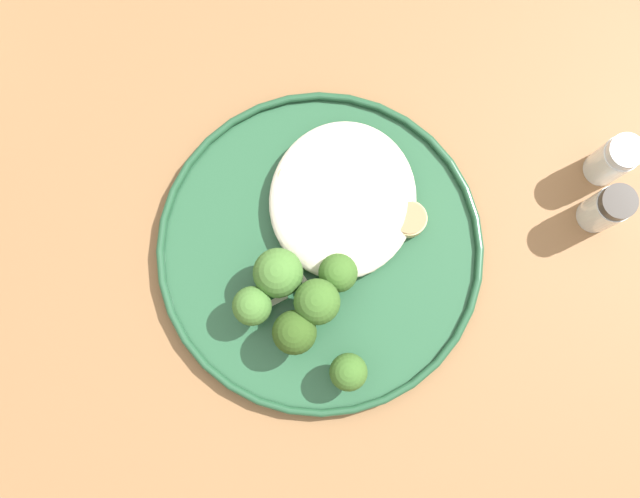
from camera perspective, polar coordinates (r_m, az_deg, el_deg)
ground at (r=1.46m, az=-1.06°, el=-3.43°), size 6.00×6.00×0.00m
wooden_dining_table at (r=0.81m, az=-1.91°, el=0.46°), size 1.40×1.00×0.74m
dinner_plate at (r=0.72m, az=0.00°, el=-0.13°), size 0.29×0.29×0.02m
noodle_bed at (r=0.71m, az=1.61°, el=3.52°), size 0.14×0.13×0.03m
seared_scallop_half_hidden at (r=0.71m, az=-1.75°, el=2.54°), size 0.02×0.02×0.01m
seared_scallop_tilted_round at (r=0.72m, az=2.97°, el=5.75°), size 0.03×0.03×0.01m
seared_scallop_large_seared at (r=0.72m, az=-2.08°, el=4.98°), size 0.02×0.02×0.02m
seared_scallop_tiny_bay at (r=0.71m, az=1.58°, el=3.40°), size 0.03×0.03×0.02m
seared_scallop_center_golden at (r=0.71m, az=6.29°, el=2.09°), size 0.03×0.03×0.02m
seared_scallop_left_edge at (r=0.71m, az=3.10°, el=-0.36°), size 0.03×0.03×0.01m
seared_scallop_rear_pale at (r=0.71m, az=0.45°, el=0.45°), size 0.03×0.03×0.01m
broccoli_floret_center_pile at (r=0.67m, az=-1.82°, el=-5.91°), size 0.04×0.04×0.06m
broccoli_floret_beside_noodles at (r=0.68m, az=2.01°, el=-8.67°), size 0.03×0.03×0.05m
broccoli_floret_tall_stalk at (r=0.68m, az=-3.06°, el=-1.69°), size 0.04×0.04×0.06m
broccoli_floret_front_edge at (r=0.68m, az=-4.80°, el=-4.03°), size 0.03×0.03×0.05m
broccoli_floret_right_tilted at (r=0.69m, az=1.28°, el=-1.71°), size 0.03×0.03×0.04m
broccoli_floret_split_head at (r=0.67m, az=-0.21°, el=-3.75°), size 0.04×0.04×0.06m
onion_sliver_curled_piece at (r=0.71m, az=-3.83°, el=-4.03°), size 0.03×0.04×0.00m
onion_sliver_pale_crescent at (r=0.71m, az=-0.57°, el=-3.04°), size 0.03×0.03×0.00m
salt_shaker at (r=0.75m, az=19.97°, el=5.92°), size 0.03×0.03×0.07m
pepper_shaker at (r=0.74m, az=19.54°, el=2.70°), size 0.03×0.03×0.07m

